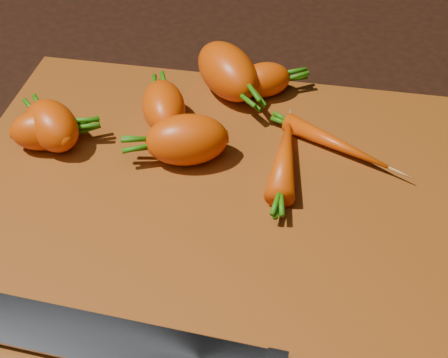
# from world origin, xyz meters

# --- Properties ---
(ground) EXTENTS (2.00, 2.00, 0.01)m
(ground) POSITION_xyz_m (0.00, 0.00, -0.01)
(ground) COLOR black
(cutting_board) EXTENTS (0.50, 0.40, 0.01)m
(cutting_board) POSITION_xyz_m (0.00, 0.00, 0.01)
(cutting_board) COLOR #833C0D
(cutting_board) RESTS_ON ground
(carrot_0) EXTENTS (0.07, 0.06, 0.04)m
(carrot_0) POSITION_xyz_m (-0.18, 0.05, 0.03)
(carrot_0) COLOR #C83B00
(carrot_0) RESTS_ON cutting_board
(carrot_1) EXTENTS (0.08, 0.08, 0.05)m
(carrot_1) POSITION_xyz_m (-0.18, 0.05, 0.04)
(carrot_1) COLOR #C83B00
(carrot_1) RESTS_ON cutting_board
(carrot_2) EXTENTS (0.10, 0.11, 0.05)m
(carrot_2) POSITION_xyz_m (-0.02, 0.17, 0.04)
(carrot_2) COLOR #C83B00
(carrot_2) RESTS_ON cutting_board
(carrot_3) EXTENTS (0.07, 0.08, 0.04)m
(carrot_3) POSITION_xyz_m (-0.08, 0.10, 0.03)
(carrot_3) COLOR #C83B00
(carrot_3) RESTS_ON cutting_board
(carrot_4) EXTENTS (0.09, 0.07, 0.05)m
(carrot_4) POSITION_xyz_m (-0.04, 0.05, 0.04)
(carrot_4) COLOR #C83B00
(carrot_4) RESTS_ON cutting_board
(carrot_5) EXTENTS (0.07, 0.06, 0.04)m
(carrot_5) POSITION_xyz_m (0.02, 0.17, 0.03)
(carrot_5) COLOR #C83B00
(carrot_5) RESTS_ON cutting_board
(carrot_6) EXTENTS (0.11, 0.07, 0.02)m
(carrot_6) POSITION_xyz_m (0.10, 0.09, 0.02)
(carrot_6) COLOR #C83B00
(carrot_6) RESTS_ON cutting_board
(carrot_7) EXTENTS (0.03, 0.11, 0.03)m
(carrot_7) POSITION_xyz_m (0.05, 0.05, 0.03)
(carrot_7) COLOR #C83B00
(carrot_7) RESTS_ON cutting_board
(knife) EXTENTS (0.36, 0.05, 0.02)m
(knife) POSITION_xyz_m (-0.03, -0.16, 0.02)
(knife) COLOR gray
(knife) RESTS_ON cutting_board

